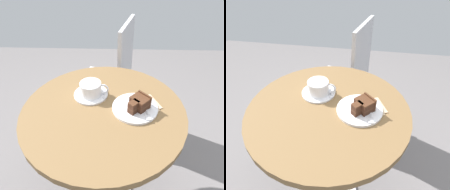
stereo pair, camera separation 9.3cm
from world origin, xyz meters
The scene contains 10 objects.
ground_plane centered at (0.00, 0.00, -0.01)m, with size 4.40×4.40×0.01m, color slate.
cafe_table centered at (0.00, 0.00, 0.62)m, with size 0.76×0.76×0.75m.
saucer centered at (-0.07, 0.10, 0.75)m, with size 0.17×0.17×0.01m.
coffee_cup centered at (-0.06, 0.09, 0.79)m, with size 0.14×0.10×0.07m.
teaspoon centered at (-0.01, 0.09, 0.76)m, with size 0.05×0.10×0.00m.
cake_plate centered at (0.15, 0.00, 0.75)m, with size 0.21×0.21×0.01m.
cake_slice centered at (0.16, -0.01, 0.79)m, with size 0.11×0.11×0.06m.
fork centered at (0.20, -0.03, 0.76)m, with size 0.02×0.14×0.00m.
napkin centered at (0.19, 0.03, 0.75)m, with size 0.16×0.15×0.00m.
cafe_chair centered at (0.04, 0.62, 0.55)m, with size 0.47×0.47×0.94m.
Camera 2 is at (0.16, -0.68, 1.37)m, focal length 32.00 mm.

